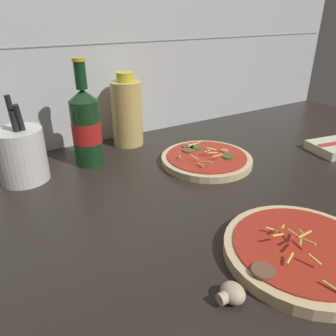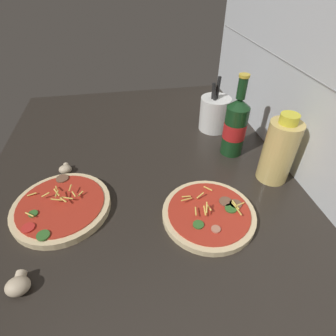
# 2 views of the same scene
# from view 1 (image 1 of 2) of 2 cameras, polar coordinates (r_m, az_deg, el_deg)

# --- Properties ---
(counter_slab) EXTENTS (1.60, 0.90, 0.03)m
(counter_slab) POSITION_cam_1_polar(r_m,az_deg,el_deg) (0.74, 12.15, -4.74)
(counter_slab) COLOR #28231E
(counter_slab) RESTS_ON ground
(tile_backsplash) EXTENTS (1.60, 0.01, 0.60)m
(tile_backsplash) POSITION_cam_1_polar(r_m,az_deg,el_deg) (1.02, -4.78, 21.09)
(tile_backsplash) COLOR silver
(tile_backsplash) RESTS_ON ground
(pizza_near) EXTENTS (0.25, 0.25, 0.05)m
(pizza_near) POSITION_cam_1_polar(r_m,az_deg,el_deg) (0.58, 22.33, -13.32)
(pizza_near) COLOR beige
(pizza_near) RESTS_ON counter_slab
(pizza_far) EXTENTS (0.23, 0.23, 0.05)m
(pizza_far) POSITION_cam_1_polar(r_m,az_deg,el_deg) (0.85, 6.69, 1.54)
(pizza_far) COLOR beige
(pizza_far) RESTS_ON counter_slab
(beer_bottle) EXTENTS (0.07, 0.07, 0.26)m
(beer_bottle) POSITION_cam_1_polar(r_m,az_deg,el_deg) (0.84, -14.06, 7.02)
(beer_bottle) COLOR #143819
(beer_bottle) RESTS_ON counter_slab
(oil_bottle) EXTENTS (0.09, 0.09, 0.21)m
(oil_bottle) POSITION_cam_1_polar(r_m,az_deg,el_deg) (0.95, -7.13, 9.58)
(oil_bottle) COLOR #D6B766
(oil_bottle) RESTS_ON counter_slab
(mushroom_left) EXTENTS (0.04, 0.04, 0.03)m
(mushroom_left) POSITION_cam_1_polar(r_m,az_deg,el_deg) (0.48, 11.03, -20.66)
(mushroom_left) COLOR beige
(mushroom_left) RESTS_ON counter_slab
(utensil_crock) EXTENTS (0.11, 0.11, 0.20)m
(utensil_crock) POSITION_cam_1_polar(r_m,az_deg,el_deg) (0.81, -24.20, 2.14)
(utensil_crock) COLOR silver
(utensil_crock) RESTS_ON counter_slab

